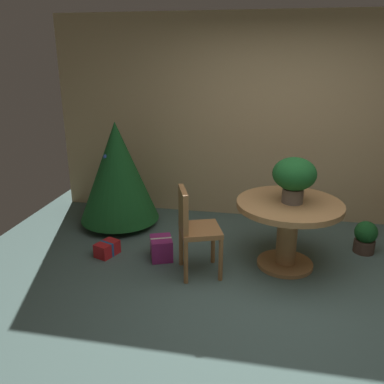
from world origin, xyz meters
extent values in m
plane|color=#4C6660|center=(0.00, 0.00, 0.00)|extent=(6.60, 6.60, 0.00)
cube|color=tan|center=(0.00, 2.20, 1.30)|extent=(6.00, 0.10, 2.60)
cylinder|color=#B27F4C|center=(0.09, 0.81, 0.02)|extent=(0.58, 0.58, 0.04)
cylinder|color=#B27F4C|center=(0.09, 0.81, 0.35)|extent=(0.21, 0.21, 0.61)
cylinder|color=#B27F4C|center=(0.09, 0.81, 0.68)|extent=(1.06, 1.06, 0.06)
cylinder|color=#665B51|center=(0.11, 0.81, 0.78)|extent=(0.21, 0.21, 0.15)
ellipsoid|color=#195623|center=(0.11, 0.81, 1.01)|extent=(0.43, 0.43, 0.32)
sphere|color=red|center=(0.22, 0.74, 1.03)|extent=(0.05, 0.05, 0.05)
sphere|color=red|center=(0.24, 0.87, 1.07)|extent=(0.06, 0.06, 0.06)
sphere|color=red|center=(0.11, 0.90, 1.01)|extent=(0.07, 0.07, 0.07)
sphere|color=red|center=(0.27, 0.82, 1.01)|extent=(0.08, 0.08, 0.08)
cylinder|color=#9E6B3D|center=(-0.66, 0.73, 0.22)|extent=(0.04, 0.04, 0.44)
cylinder|color=#9E6B3D|center=(-0.54, 0.39, 0.22)|extent=(0.04, 0.04, 0.44)
cylinder|color=#9E6B3D|center=(-0.98, 0.62, 0.22)|extent=(0.04, 0.04, 0.44)
cylinder|color=#9E6B3D|center=(-0.86, 0.28, 0.22)|extent=(0.04, 0.04, 0.44)
cube|color=#9E6B3D|center=(-0.76, 0.51, 0.47)|extent=(0.50, 0.51, 0.05)
cube|color=#9E6B3D|center=(-0.92, 0.45, 0.70)|extent=(0.17, 0.36, 0.40)
cylinder|color=brown|center=(-1.99, 1.50, 0.05)|extent=(0.10, 0.10, 0.09)
cone|color=#195623|center=(-1.99, 1.50, 0.72)|extent=(1.00, 1.00, 1.25)
sphere|color=#2D51A8|center=(-1.94, 1.69, 0.79)|extent=(0.06, 0.06, 0.06)
sphere|color=red|center=(-2.30, 1.31, 0.30)|extent=(0.05, 0.05, 0.05)
sphere|color=#2D51A8|center=(-2.08, 1.68, 0.81)|extent=(0.06, 0.06, 0.06)
sphere|color=red|center=(-2.11, 1.55, 1.00)|extent=(0.06, 0.06, 0.06)
sphere|color=#2D51A8|center=(-2.08, 1.37, 0.93)|extent=(0.05, 0.05, 0.05)
cube|color=#9E287A|center=(-1.22, 0.72, 0.12)|extent=(0.31, 0.33, 0.24)
cube|color=silver|center=(-1.22, 0.72, 0.12)|extent=(0.22, 0.11, 0.24)
cube|color=red|center=(-1.83, 0.67, 0.08)|extent=(0.25, 0.30, 0.15)
cube|color=#1E569E|center=(-1.83, 0.67, 0.08)|extent=(0.17, 0.09, 0.15)
cylinder|color=#4C382D|center=(0.96, 1.29, 0.07)|extent=(0.23, 0.23, 0.14)
sphere|color=#195623|center=(0.96, 1.29, 0.24)|extent=(0.25, 0.25, 0.25)
camera|label=1|loc=(-0.14, -3.08, 2.12)|focal=37.90mm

